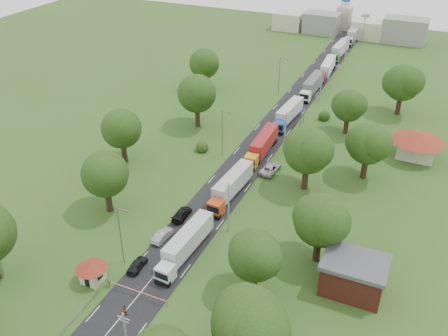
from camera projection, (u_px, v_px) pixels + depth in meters
The scene contains 44 objects.
ground at pixel (216, 200), 86.73m from camera, with size 260.00×260.00×0.00m, color #34561C.
road at pixel (256, 150), 102.42m from camera, with size 8.00×200.00×0.04m, color black.
boom_barrier at pixel (128, 289), 67.14m from camera, with size 9.22×0.35×1.18m.
guard_booth at pixel (92, 269), 68.53m from camera, with size 4.40×4.40×3.45m.
info_sign at pixel (303, 113), 110.83m from camera, with size 0.12×3.10×4.10m.
pole_1 at pixel (229, 207), 76.92m from camera, with size 1.60×0.24×9.00m.
pole_2 at pixel (285, 132), 98.89m from camera, with size 1.60×0.24×9.00m.
pole_3 at pixel (321, 85), 120.85m from camera, with size 1.60×0.24×9.00m.
pole_4 at pixel (346, 52), 142.82m from camera, with size 1.60×0.24×9.00m.
pole_5 at pixel (364, 28), 164.78m from camera, with size 1.60×0.24×9.00m.
lamp_0 at pixel (121, 233), 70.08m from camera, with size 2.03×0.22×10.00m.
lamp_1 at pixel (223, 131), 97.53m from camera, with size 2.03×0.22×10.00m.
lamp_2 at pixel (280, 74), 124.99m from camera, with size 2.03×0.22×10.00m.
tree_1 at pixel (250, 324), 53.02m from camera, with size 9.60×9.60×12.05m.
tree_2 at pixel (255, 255), 64.45m from camera, with size 8.00×8.00×10.10m.
tree_3 at pixel (321, 220), 69.88m from camera, with size 8.80×8.80×11.07m.
tree_4 at pixel (308, 150), 86.15m from camera, with size 9.60×9.60×12.05m.
tree_5 at pixel (369, 143), 89.58m from camera, with size 8.80×8.80×11.07m.
tree_6 at pixel (349, 105), 105.68m from camera, with size 8.00×8.00×10.10m.
tree_7 at pixel (403, 82), 113.67m from camera, with size 9.60×9.60×12.05m.
tree_10 at pixel (105, 173), 80.57m from camera, with size 8.80×8.80×11.07m.
tree_11 at pixel (122, 128), 94.79m from camera, with size 8.80×8.80×11.07m.
tree_12 at pixel (197, 93), 108.07m from camera, with size 9.60×9.60×12.05m.
tree_13 at pixel (204, 63), 126.87m from camera, with size 8.80×8.80×11.07m.
house_brick at pixel (353, 275), 66.86m from camera, with size 8.60×6.60×5.20m.
house_cream at pixel (418, 141), 97.90m from camera, with size 10.08×10.08×5.80m.
distant_town at pixel (352, 26), 171.00m from camera, with size 52.00×8.00×8.00m.
church at pixel (344, 14), 177.95m from camera, with size 5.00×5.00×12.30m.
truck_0 at pixel (185, 244), 73.32m from camera, with size 2.98×14.00×3.87m.
truck_1 at pixel (231, 186), 86.73m from camera, with size 3.17×14.35×3.96m.
truck_2 at pixel (262, 145), 99.92m from camera, with size 2.82×14.30×3.96m.
truck_3 at pixel (288, 114), 112.74m from camera, with size 3.12×14.13×3.90m.
truck_4 at pixel (312, 86), 127.47m from camera, with size 2.65×14.50×4.02m.
truck_5 at pixel (327, 68), 139.02m from camera, with size 3.18×14.17×3.91m.
truck_6 at pixel (340, 50), 152.84m from camera, with size 3.01×14.57×4.03m.
truck_7 at pixel (353, 34), 167.15m from camera, with size 3.28×15.43×4.26m.
truck_8 at pixel (362, 23), 179.83m from camera, with size 2.98×14.11×3.90m.
car_lane_front at pixel (137, 265), 71.52m from camera, with size 1.62×4.03×1.37m, color black.
car_lane_mid at pixel (163, 235), 77.22m from camera, with size 1.53×4.40×1.45m, color gray.
car_lane_rear at pixel (182, 214), 82.08m from camera, with size 1.98×4.87×1.41m, color black.
car_verge_near at pixel (270, 168), 94.51m from camera, with size 2.66×5.76×1.60m, color #B8B8B8.
car_verge_far at pixel (310, 130), 108.33m from camera, with size 1.89×4.69×1.60m, color #54575B.
pedestrian_near at pixel (125, 311), 63.82m from camera, with size 0.58×0.38×1.60m, color gray.
pedestrian_booth at pixel (93, 283), 68.19m from camera, with size 0.79×0.62×1.63m, color gray.
Camera 1 is at (30.54, -64.82, 49.22)m, focal length 40.00 mm.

